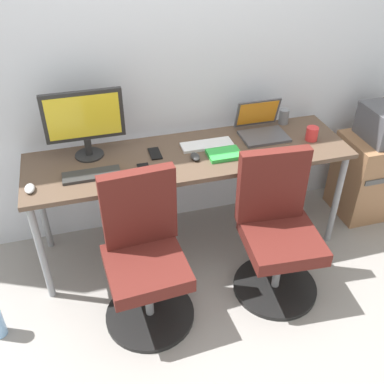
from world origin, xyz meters
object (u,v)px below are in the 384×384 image
Objects in this scene: office_chair_left at (145,259)px; open_laptop at (261,127)px; side_cabinet at (376,174)px; coffee_mug at (312,134)px; desktop_monitor at (84,120)px; office_chair_right at (277,233)px.

open_laptop is (0.95, 0.64, 0.39)m from office_chair_left.
office_chair_left is at bearing -145.87° from open_laptop.
coffee_mug is at bearing -175.00° from side_cabinet.
office_chair_left is 1.38m from coffee_mug.
desktop_monitor is at bearing 172.45° from coffee_mug.
open_laptop is at bearing -1.10° from desktop_monitor.
side_cabinet is 1.08m from open_laptop.
office_chair_right reaches higher than coffee_mug.
coffee_mug is (1.45, -0.19, -0.20)m from desktop_monitor.
desktop_monitor reaches higher than side_cabinet.
office_chair_right is 1.46× the size of side_cabinet.
office_chair_right is 3.03× the size of open_laptop.
coffee_mug is (1.24, 0.47, 0.38)m from office_chair_left.
office_chair_right is 1.96× the size of desktop_monitor.
open_laptop is at bearing 78.48° from office_chair_right.
office_chair_right is at bearing -153.96° from side_cabinet.
office_chair_right is 0.74m from coffee_mug.
side_cabinet is 2.07× the size of open_laptop.
office_chair_right is at bearing -0.00° from office_chair_left.
office_chair_left reaches higher than coffee_mug.
desktop_monitor is (-2.12, 0.13, 0.68)m from side_cabinet.
office_chair_left is 3.03× the size of open_laptop.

